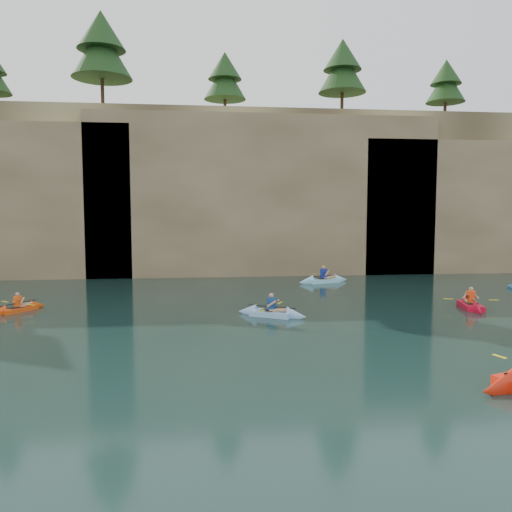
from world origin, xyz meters
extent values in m
plane|color=black|center=(0.00, 0.00, 0.00)|extent=(160.00, 160.00, 0.00)
cube|color=tan|center=(0.00, 30.00, 6.00)|extent=(70.00, 16.00, 12.00)
cube|color=tan|center=(2.00, 22.60, 5.70)|extent=(24.00, 2.40, 11.40)
cube|color=black|center=(-4.00, 21.95, 1.60)|extent=(3.50, 1.00, 3.20)
cube|color=black|center=(10.00, 21.95, 2.25)|extent=(5.00, 1.00, 4.50)
cone|color=red|center=(4.69, -1.12, 0.17)|extent=(1.27, 1.17, 0.88)
cube|color=yellow|center=(5.65, 0.35, 0.48)|extent=(0.21, 0.42, 0.02)
cube|color=#ED490E|center=(-10.54, 10.69, 0.12)|extent=(1.78, 2.19, 0.24)
cone|color=#ED490E|center=(-9.97, 11.54, 0.12)|extent=(0.97, 1.00, 0.65)
cube|color=black|center=(-10.63, 10.56, 0.21)|extent=(0.64, 0.68, 0.04)
cube|color=#F35614|center=(-10.54, 10.69, 0.46)|extent=(0.32, 0.35, 0.44)
sphere|color=tan|center=(-10.54, 10.69, 0.77)|extent=(0.18, 0.18, 0.18)
cylinder|color=black|center=(-10.54, 10.69, 0.38)|extent=(1.10, 1.62, 0.04)
cube|color=yellow|center=(-11.26, 11.17, 0.38)|extent=(0.39, 0.30, 0.02)
cube|color=yellow|center=(-9.83, 10.21, 0.38)|extent=(0.39, 0.30, 0.02)
cube|color=#98CBFF|center=(0.50, 8.47, 0.14)|extent=(2.47, 1.87, 0.27)
cone|color=#98CBFF|center=(1.48, 7.90, 0.14)|extent=(1.11, 1.07, 0.74)
cone|color=#98CBFF|center=(-0.47, 9.04, 0.14)|extent=(1.11, 1.07, 0.74)
cube|color=black|center=(0.37, 8.54, 0.24)|extent=(0.71, 0.68, 0.04)
cube|color=navy|center=(0.50, 8.47, 0.53)|extent=(0.40, 0.36, 0.50)
sphere|color=tan|center=(0.50, 8.47, 0.89)|extent=(0.21, 0.21, 0.21)
cylinder|color=black|center=(0.50, 8.47, 0.41)|extent=(1.92, 1.13, 0.04)
cube|color=yellow|center=(1.00, 9.33, 0.41)|extent=(0.28, 0.40, 0.02)
cube|color=yellow|center=(0.00, 7.61, 0.41)|extent=(0.28, 0.40, 0.02)
cube|color=red|center=(9.86, 9.21, 0.14)|extent=(1.38, 2.69, 0.27)
cone|color=red|center=(10.15, 10.39, 0.14)|extent=(0.94, 1.07, 0.74)
cone|color=red|center=(9.56, 8.03, 0.14)|extent=(0.94, 1.07, 0.74)
cube|color=black|center=(9.82, 9.07, 0.24)|extent=(0.59, 0.65, 0.04)
cube|color=#FF4715|center=(9.86, 9.21, 0.53)|extent=(0.30, 0.38, 0.50)
sphere|color=tan|center=(9.86, 9.21, 0.89)|extent=(0.21, 0.21, 0.21)
cylinder|color=black|center=(9.86, 9.21, 0.41)|extent=(0.57, 2.14, 0.04)
cube|color=yellow|center=(8.89, 9.46, 0.41)|extent=(0.43, 0.18, 0.02)
cube|color=yellow|center=(10.83, 8.97, 0.41)|extent=(0.43, 0.18, 0.02)
cube|color=#95E0FA|center=(5.17, 18.10, 0.15)|extent=(2.83, 1.62, 0.30)
cone|color=#95E0FA|center=(6.38, 18.49, 0.15)|extent=(1.15, 1.06, 0.81)
cone|color=#95E0FA|center=(3.95, 17.72, 0.15)|extent=(1.15, 1.06, 0.81)
cube|color=black|center=(5.02, 18.06, 0.27)|extent=(0.68, 0.65, 0.04)
cube|color=navy|center=(5.17, 18.10, 0.58)|extent=(0.42, 0.34, 0.54)
sphere|color=tan|center=(5.17, 18.10, 0.97)|extent=(0.23, 0.23, 0.23)
cylinder|color=black|center=(5.17, 18.10, 0.44)|extent=(2.28, 0.76, 0.04)
cube|color=yellow|center=(4.83, 19.14, 0.44)|extent=(0.20, 0.42, 0.02)
cube|color=yellow|center=(5.50, 17.06, 0.44)|extent=(0.20, 0.42, 0.02)
camera|label=1|loc=(-2.44, -12.16, 4.41)|focal=35.00mm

